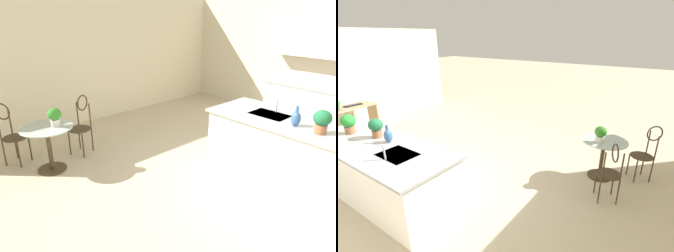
# 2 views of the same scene
# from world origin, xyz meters

# --- Properties ---
(ground_plane) EXTENTS (40.00, 40.00, 0.00)m
(ground_plane) POSITION_xyz_m (0.00, 0.00, 0.00)
(ground_plane) COLOR beige
(kitchen_island) EXTENTS (2.80, 1.06, 0.92)m
(kitchen_island) POSITION_xyz_m (0.30, 0.85, 0.46)
(kitchen_island) COLOR white
(kitchen_island) RESTS_ON ground
(bistro_table) EXTENTS (0.80, 0.80, 0.74)m
(bistro_table) POSITION_xyz_m (-2.47, -1.78, 0.45)
(bistro_table) COLOR #3D2D1E
(bistro_table) RESTS_ON ground
(chair_near_window) EXTENTS (0.51, 0.52, 1.04)m
(chair_near_window) POSITION_xyz_m (-2.75, -1.07, 0.57)
(chair_near_window) COLOR #3D2D1E
(chair_near_window) RESTS_ON ground
(chair_by_island) EXTENTS (0.53, 0.53, 1.04)m
(chair_by_island) POSITION_xyz_m (-3.12, -2.13, 0.57)
(chair_by_island) COLOR #3D2D1E
(chair_by_island) RESTS_ON ground
(sink_faucet) EXTENTS (0.02, 0.02, 0.22)m
(sink_faucet) POSITION_xyz_m (-0.25, 1.03, 1.03)
(sink_faucet) COLOR #B2B5BA
(sink_faucet) RESTS_ON kitchen_island
(writing_desk) EXTENTS (0.60, 1.20, 0.74)m
(writing_desk) POSITION_xyz_m (3.65, -0.28, 0.51)
(writing_desk) COLOR tan
(writing_desk) RESTS_ON ground
(keyboard) EXTENTS (0.16, 0.44, 0.03)m
(keyboard) POSITION_xyz_m (3.67, -0.38, 0.75)
(keyboard) COLOR black
(keyboard) RESTS_ON writing_desk
(potted_plant_on_table) EXTENTS (0.21, 0.21, 0.29)m
(potted_plant_on_table) POSITION_xyz_m (-2.41, -1.65, 0.91)
(potted_plant_on_table) COLOR beige
(potted_plant_on_table) RESTS_ON bistro_table
(potted_plant_counter_near) EXTENTS (0.23, 0.23, 0.32)m
(potted_plant_counter_near) POSITION_xyz_m (0.60, 0.65, 1.10)
(potted_plant_counter_near) COLOR #9E603D
(potted_plant_counter_near) RESTS_ON kitchen_island
(potted_plant_counter_far) EXTENTS (0.24, 0.24, 0.33)m
(potted_plant_counter_far) POSITION_xyz_m (1.15, 0.82, 1.11)
(potted_plant_counter_far) COLOR #9E603D
(potted_plant_counter_far) RESTS_ON kitchen_island
(vase_on_counter) EXTENTS (0.13, 0.13, 0.29)m
(vase_on_counter) POSITION_xyz_m (0.25, 0.67, 1.03)
(vase_on_counter) COLOR #386099
(vase_on_counter) RESTS_ON kitchen_island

